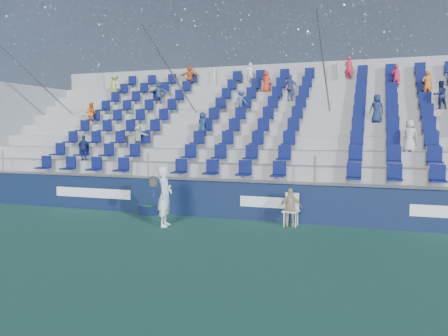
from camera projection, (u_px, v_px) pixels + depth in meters
name	position (u px, v px, depth m)	size (l,w,h in m)	color
ground	(183.00, 239.00, 11.69)	(70.00, 70.00, 0.00)	#29604B
sponsor_wall	(222.00, 200.00, 14.60)	(24.00, 0.32, 1.20)	#0F1B3A
grandstand	(260.00, 148.00, 19.28)	(24.00, 8.17, 6.63)	#9F9F9A
tennis_player	(165.00, 196.00, 13.25)	(0.70, 0.76, 1.84)	white
line_judge_chair	(292.00, 207.00, 13.35)	(0.51, 0.52, 1.00)	white
line_judge	(291.00, 207.00, 13.21)	(0.69, 0.29, 1.17)	tan
ball_bin	(148.00, 210.00, 15.10)	(0.66, 0.53, 0.32)	#0F1939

